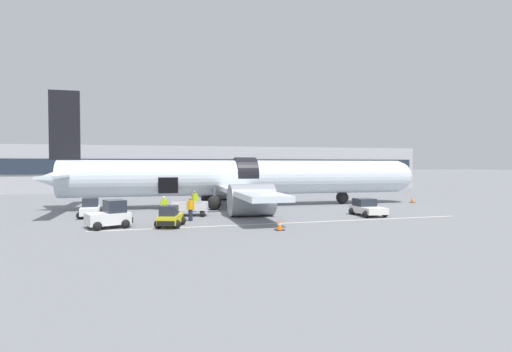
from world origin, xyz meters
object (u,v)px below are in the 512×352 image
object	(u,v)px
baggage_tug_rear	(170,218)
ground_crew_loader_a	(195,201)
airplane	(240,179)
ground_crew_driver	(191,208)
baggage_tug_spare	(90,209)
baggage_tug_mid	(110,216)
ground_crew_loader_b	(238,200)
baggage_tug_lead	(367,208)
ground_crew_supervisor	(164,207)
baggage_cart_loading	(191,209)

from	to	relation	value
baggage_tug_rear	ground_crew_loader_a	distance (m)	8.46
airplane	baggage_tug_rear	distance (m)	13.30
airplane	ground_crew_driver	distance (m)	10.42
baggage_tug_spare	baggage_tug_mid	bearing A→B (deg)	-70.60
baggage_tug_rear	ground_crew_loader_b	size ratio (longest dim) A/B	1.48
airplane	ground_crew_loader_a	distance (m)	5.74
airplane	baggage_tug_spare	distance (m)	13.68
baggage_tug_mid	ground_crew_loader_a	xyz separation A→B (m)	(6.06, 7.48, 0.19)
baggage_tug_lead	baggage_tug_mid	xyz separation A→B (m)	(-18.93, -1.42, 0.15)
ground_crew_supervisor	airplane	bearing A→B (deg)	47.56
baggage_tug_rear	baggage_tug_spare	size ratio (longest dim) A/B	0.94
airplane	baggage_cart_loading	world-z (taller)	airplane
baggage_tug_spare	ground_crew_loader_a	world-z (taller)	ground_crew_loader_a
baggage_tug_mid	ground_crew_loader_a	world-z (taller)	ground_crew_loader_a
ground_crew_loader_a	ground_crew_supervisor	xyz separation A→B (m)	(-2.65, -4.83, -0.02)
airplane	ground_crew_driver	xyz separation A→B (m)	(-5.40, -8.74, -1.72)
baggage_tug_lead	baggage_tug_rear	xyz separation A→B (m)	(-15.22, -2.06, -0.01)
baggage_tug_mid	ground_crew_loader_b	bearing A→B (deg)	35.23
baggage_tug_rear	ground_crew_loader_b	bearing A→B (deg)	51.35
baggage_tug_spare	ground_crew_driver	world-z (taller)	ground_crew_driver
baggage_tug_mid	ground_crew_loader_a	bearing A→B (deg)	51.00
baggage_cart_loading	ground_crew_loader_a	bearing A→B (deg)	78.71
baggage_tug_lead	baggage_tug_mid	distance (m)	18.98
ground_crew_loader_a	ground_crew_loader_b	size ratio (longest dim) A/B	0.99
baggage_tug_rear	ground_crew_supervisor	distance (m)	3.32
baggage_tug_lead	ground_crew_supervisor	xyz separation A→B (m)	(-15.52, 1.23, 0.33)
airplane	baggage_tug_lead	xyz separation A→B (m)	(8.30, -9.12, -2.02)
baggage_tug_lead	baggage_tug_rear	bearing A→B (deg)	-172.28
baggage_tug_rear	ground_crew_supervisor	size ratio (longest dim) A/B	1.52
airplane	ground_crew_loader_a	bearing A→B (deg)	-146.21
baggage_tug_lead	baggage_tug_spare	xyz separation A→B (m)	(-20.93, 4.27, 0.02)
ground_crew_loader_a	baggage_tug_mid	bearing A→B (deg)	-129.00
baggage_cart_loading	baggage_tug_rear	bearing A→B (deg)	-108.54
baggage_tug_rear	ground_crew_supervisor	bearing A→B (deg)	95.20
baggage_tug_mid	baggage_tug_spare	distance (m)	6.03
baggage_tug_mid	ground_crew_supervisor	bearing A→B (deg)	37.85
ground_crew_loader_a	ground_crew_loader_b	world-z (taller)	ground_crew_loader_b
baggage_cart_loading	ground_crew_driver	world-z (taller)	ground_crew_driver
baggage_cart_loading	baggage_tug_lead	bearing A→B (deg)	-13.72
baggage_tug_lead	baggage_tug_spare	distance (m)	21.36
airplane	baggage_tug_mid	size ratio (longest dim) A/B	12.04
baggage_tug_mid	ground_crew_loader_b	xyz separation A→B (m)	(9.71, 6.86, 0.20)
airplane	ground_crew_loader_a	xyz separation A→B (m)	(-4.57, -3.06, -1.68)
ground_crew_loader_a	ground_crew_driver	distance (m)	5.75
baggage_tug_mid	baggage_tug_spare	bearing A→B (deg)	109.40
airplane	baggage_tug_rear	bearing A→B (deg)	-121.73
baggage_tug_spare	ground_crew_loader_b	bearing A→B (deg)	5.69
baggage_tug_rear	baggage_tug_spare	world-z (taller)	baggage_tug_spare
baggage_tug_rear	baggage_tug_mid	bearing A→B (deg)	170.22
ground_crew_loader_a	ground_crew_supervisor	bearing A→B (deg)	-118.72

